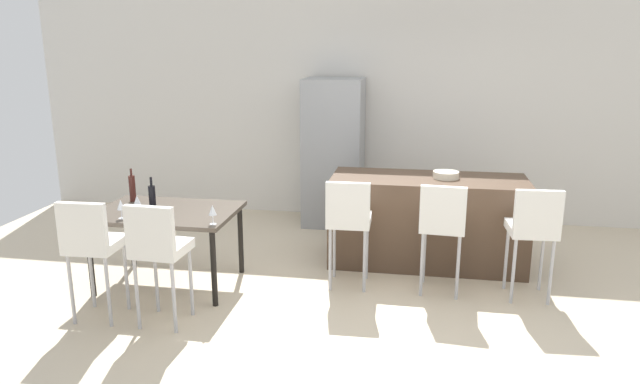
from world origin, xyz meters
The scene contains 16 objects.
ground_plane centered at (0.00, 0.00, 0.00)m, with size 10.00×10.00×0.00m, color beige.
back_wall centered at (0.00, 2.64, 1.45)m, with size 10.00×0.12×2.90m, color silver.
kitchen_island centered at (0.30, 0.97, 0.46)m, with size 1.99×0.78×0.92m, color #4C3828.
bar_chair_left centered at (-0.42, 0.20, 0.70)m, with size 0.41×0.41×1.05m.
bar_chair_middle centered at (0.43, 0.20, 0.70)m, with size 0.43×0.43×1.05m.
bar_chair_right centered at (1.21, 0.20, 0.70)m, with size 0.42×0.42×1.05m.
dining_table centered at (-2.12, -0.02, 0.67)m, with size 1.29×0.90×0.74m.
dining_chair_near centered at (-2.41, -0.83, 0.70)m, with size 0.41×0.41×1.05m.
dining_chair_far centered at (-1.83, -0.83, 0.70)m, with size 0.42×0.42×1.05m.
wine_bottle_corner centered at (-2.58, 0.23, 0.87)m, with size 0.06×0.06×0.33m.
wine_bottle_near centered at (-2.26, -0.01, 0.86)m, with size 0.06×0.06×0.31m.
wine_glass_left centered at (-2.32, -0.17, 0.86)m, with size 0.07×0.07×0.17m.
wine_glass_middle centered at (-2.40, -0.34, 0.86)m, with size 0.07×0.07×0.17m.
wine_glass_right centered at (-1.54, -0.36, 0.86)m, with size 0.07×0.07×0.17m.
refrigerator centered at (-0.87, 2.20, 0.92)m, with size 0.72×0.68×1.84m, color #939699.
fruit_bowl centered at (0.47, 0.99, 0.96)m, with size 0.26×0.26×0.07m, color beige.
Camera 1 is at (0.18, -4.88, 2.26)m, focal length 32.40 mm.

